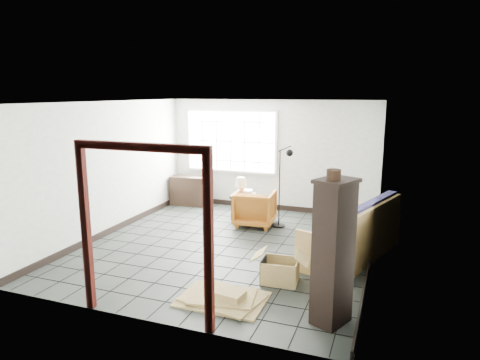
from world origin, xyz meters
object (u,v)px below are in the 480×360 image
at_px(side_table, 244,199).
at_px(tall_shelf, 333,252).
at_px(futon_sofa, 355,237).
at_px(armchair, 255,206).

xyz_separation_m(side_table, tall_shelf, (2.46, -3.71, 0.44)).
bearing_deg(tall_shelf, futon_sofa, 113.02).
bearing_deg(armchair, side_table, -45.91).
height_order(side_table, tall_shelf, tall_shelf).
bearing_deg(futon_sofa, tall_shelf, -73.11).
xyz_separation_m(armchair, tall_shelf, (2.10, -3.39, 0.50)).
bearing_deg(tall_shelf, armchair, 146.44).
bearing_deg(side_table, armchair, -41.02).
xyz_separation_m(futon_sofa, armchair, (-2.16, 1.14, 0.04)).
height_order(futon_sofa, tall_shelf, tall_shelf).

